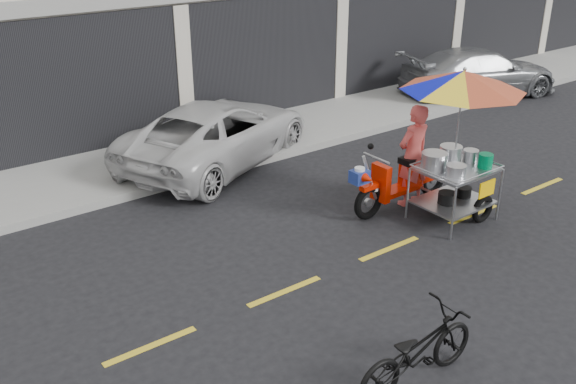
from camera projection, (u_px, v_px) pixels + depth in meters
ground at (389, 249)px, 9.88m from camera, size 90.00×90.00×0.00m
sidewalk at (210, 145)px, 13.88m from camera, size 45.00×3.00×0.15m
centerline at (389, 249)px, 9.88m from camera, size 42.00×0.10×0.01m
white_pickup at (217, 133)px, 12.89m from camera, size 5.05×3.79×1.27m
silver_pickup at (479, 72)px, 17.35m from camera, size 4.77×2.91×1.29m
near_bicycle at (417, 351)px, 6.96m from camera, size 1.68×0.61×0.88m
food_vendor_rig at (442, 123)px, 10.39m from camera, size 2.55×2.02×2.57m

